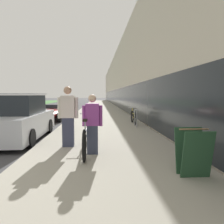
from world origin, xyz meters
TOP-DOWN VIEW (x-y plane):
  - sidewalk_slab at (5.55, 21.00)m, footprint 4.27×70.00m
  - storefront_facade at (12.72, 29.00)m, footprint 10.01×70.00m
  - lawn_strip at (-6.36, 25.00)m, footprint 5.09×70.00m
  - tandem_bicycle at (4.99, 2.16)m, footprint 0.52×2.93m
  - person_rider at (5.16, 1.77)m, footprint 0.52×0.20m
  - person_bystander at (4.43, 2.64)m, footprint 0.60×0.23m
  - bike_rack_hoop at (7.11, 6.48)m, footprint 0.05×0.60m
  - cruiser_bike_nearest at (7.17, 7.51)m, footprint 0.52×1.63m
  - sandwich_board_sign at (7.09, 0.12)m, footprint 0.56×0.56m
  - parked_sedan_curbside at (2.34, 4.33)m, footprint 1.95×4.34m
  - vintage_roadster_curbside at (2.26, 10.49)m, footprint 1.71×4.27m

SIDE VIEW (x-z plane):
  - lawn_strip at x=-6.36m, z-range 0.00..0.03m
  - sidewalk_slab at x=5.55m, z-range 0.00..0.12m
  - vintage_roadster_curbside at x=2.26m, z-range -0.07..0.92m
  - cruiser_bike_nearest at x=7.17m, z-range 0.06..0.90m
  - tandem_bicycle at x=4.99m, z-range 0.05..0.99m
  - sandwich_board_sign at x=7.09m, z-range 0.12..1.02m
  - bike_rack_hoop at x=7.11m, z-range 0.21..1.06m
  - parked_sedan_curbside at x=2.34m, z-range -0.11..1.58m
  - person_rider at x=5.16m, z-range 0.13..1.66m
  - person_bystander at x=4.43m, z-range 0.13..1.89m
  - storefront_facade at x=12.72m, z-range -0.01..7.39m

